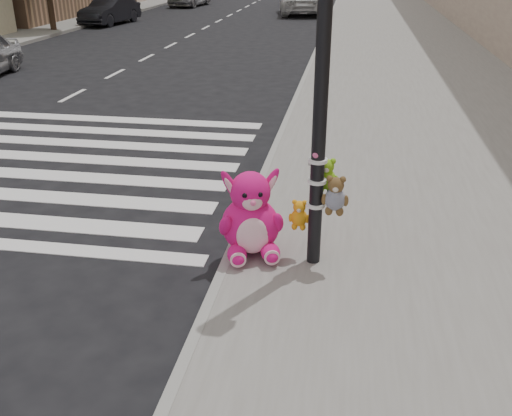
% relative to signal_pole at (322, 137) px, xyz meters
% --- Properties ---
extents(ground, '(120.00, 120.00, 0.00)m').
position_rel_signal_pole_xyz_m(ground, '(-2.63, -1.82, -1.72)').
color(ground, black).
rests_on(ground, ground).
extents(sidewalk_near, '(7.00, 80.00, 0.14)m').
position_rel_signal_pole_xyz_m(sidewalk_near, '(2.37, 8.18, -1.65)').
color(sidewalk_near, slate).
rests_on(sidewalk_near, ground).
extents(curb_edge, '(0.12, 80.00, 0.15)m').
position_rel_signal_pole_xyz_m(curb_edge, '(-1.08, 8.18, -1.65)').
color(curb_edge, gray).
rests_on(curb_edge, ground).
extents(signal_pole, '(0.71, 0.50, 4.00)m').
position_rel_signal_pole_xyz_m(signal_pole, '(0.00, 0.00, 0.00)').
color(signal_pole, black).
rests_on(signal_pole, sidewalk_near).
extents(pink_bunny, '(0.89, 0.98, 1.13)m').
position_rel_signal_pole_xyz_m(pink_bunny, '(-0.82, 0.07, -1.12)').
color(pink_bunny, '#E31377').
rests_on(pink_bunny, sidewalk_near).
extents(red_teddy, '(0.16, 0.11, 0.22)m').
position_rel_signal_pole_xyz_m(red_teddy, '(-0.83, 0.42, -1.47)').
color(red_teddy, '#A21110').
rests_on(red_teddy, sidewalk_near).
extents(car_dark_far, '(2.04, 4.30, 1.36)m').
position_rel_signal_pole_xyz_m(car_dark_far, '(-12.43, 23.78, -1.03)').
color(car_dark_far, black).
rests_on(car_dark_far, ground).
extents(car_white_near, '(3.26, 5.78, 1.52)m').
position_rel_signal_pole_xyz_m(car_white_near, '(-2.93, 30.43, -0.95)').
color(car_white_near, silver).
rests_on(car_white_near, ground).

